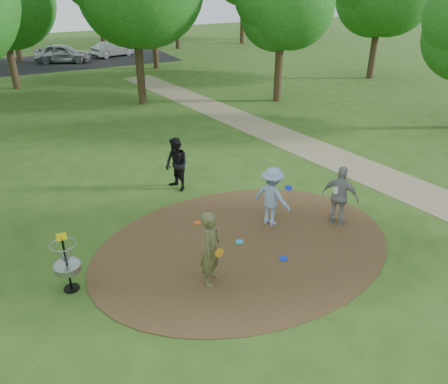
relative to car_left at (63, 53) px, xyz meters
name	(u,v)px	position (x,y,z in m)	size (l,w,h in m)	color
ground	(244,246)	(-0.10, -29.59, -0.74)	(100.00, 100.00, 0.00)	#2D5119
dirt_clearing	(244,245)	(-0.10, -29.59, -0.73)	(8.40, 8.40, 0.02)	#47301C
footpath	(370,173)	(6.40, -27.59, -0.73)	(2.00, 40.00, 0.01)	#8C7A5B
parking_lot	(87,60)	(1.90, 0.41, -0.73)	(14.00, 8.00, 0.01)	black
player_observer_with_disc	(211,249)	(-1.55, -30.54, 0.21)	(0.81, 0.80, 1.89)	brown
player_throwing_with_disc	(272,197)	(1.17, -28.92, 0.16)	(1.24, 1.33, 1.79)	#8DA7D3
player_walking_with_disc	(177,165)	(-0.41, -25.54, 0.17)	(0.88, 1.03, 1.82)	black
player_waiting_with_disc	(340,196)	(2.91, -29.82, 0.17)	(0.92, 1.15, 1.82)	gray
disc_ground_cyan	(239,242)	(-0.14, -29.39, -0.71)	(0.22, 0.22, 0.02)	#1A9AD5
disc_ground_blue	(284,259)	(0.49, -30.61, -0.71)	(0.22, 0.22, 0.02)	#0D2BE2
disc_ground_red	(197,223)	(-0.76, -27.93, -0.71)	(0.22, 0.22, 0.02)	#D94B15
car_left	(63,53)	(0.00, 0.00, 0.00)	(1.74, 4.33, 1.48)	#A1A4A9
car_right	(114,49)	(4.36, 0.96, -0.12)	(1.31, 3.75, 1.24)	#9FA3A7
disc_golf_basket	(66,258)	(-4.60, -29.29, 0.14)	(0.63, 0.63, 1.54)	black
tree_ring	(143,6)	(1.25, -18.06, 4.56)	(37.44, 45.61, 9.49)	#332316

